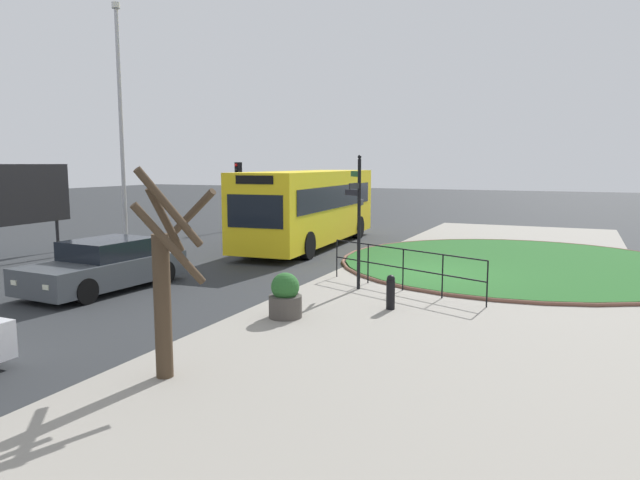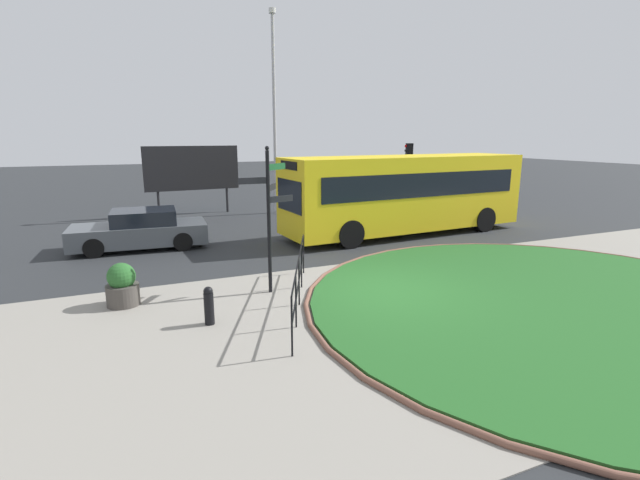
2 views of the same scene
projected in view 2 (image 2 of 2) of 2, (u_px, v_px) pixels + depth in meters
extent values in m
plane|color=#282B2D|center=(384.00, 294.00, 11.36)|extent=(120.00, 120.00, 0.00)
cube|color=gray|center=(422.00, 316.00, 9.91)|extent=(32.00, 8.78, 0.02)
cylinder|color=#235B23|center=(561.00, 304.00, 10.51)|extent=(11.53, 11.53, 0.10)
torus|color=brown|center=(561.00, 304.00, 10.51)|extent=(11.84, 11.84, 0.11)
cylinder|color=black|center=(269.00, 224.00, 11.05)|extent=(0.09, 0.09, 3.49)
sphere|color=black|center=(267.00, 148.00, 10.65)|extent=(0.10, 0.10, 0.10)
cube|color=#195128|center=(277.00, 167.00, 11.08)|extent=(0.56, 0.45, 0.15)
cube|color=black|center=(252.00, 181.00, 10.67)|extent=(0.66, 0.04, 0.15)
cube|color=black|center=(272.00, 187.00, 11.19)|extent=(0.35, 0.51, 0.15)
cube|color=black|center=(281.00, 199.00, 11.12)|extent=(0.63, 0.16, 0.15)
cylinder|color=black|center=(209.00, 309.00, 9.40)|extent=(0.20, 0.20, 0.70)
sphere|color=black|center=(208.00, 291.00, 9.32)|extent=(0.19, 0.19, 0.19)
cube|color=black|center=(299.00, 259.00, 10.30)|extent=(2.03, 4.63, 0.03)
cube|color=black|center=(299.00, 280.00, 10.41)|extent=(2.03, 4.63, 0.03)
cylinder|color=black|center=(303.00, 255.00, 12.88)|extent=(0.04, 0.04, 1.12)
cylinder|color=black|center=(301.00, 267.00, 11.65)|extent=(0.04, 0.04, 1.12)
cylinder|color=black|center=(299.00, 282.00, 10.43)|extent=(0.04, 0.04, 1.12)
cylinder|color=black|center=(296.00, 302.00, 9.20)|extent=(0.04, 0.04, 1.12)
cylinder|color=black|center=(292.00, 327.00, 7.97)|extent=(0.04, 0.04, 1.12)
cube|color=yellow|center=(405.00, 192.00, 17.98)|extent=(10.02, 3.11, 2.79)
cube|color=black|center=(427.00, 185.00, 16.81)|extent=(8.67, 0.58, 0.88)
cube|color=black|center=(387.00, 179.00, 18.98)|extent=(8.67, 0.58, 0.88)
cube|color=black|center=(289.00, 196.00, 15.77)|extent=(0.15, 2.03, 1.10)
cube|color=black|center=(289.00, 165.00, 15.54)|extent=(0.11, 1.36, 0.28)
cylinder|color=black|center=(350.00, 234.00, 15.86)|extent=(1.02, 0.36, 1.00)
cylinder|color=black|center=(320.00, 223.00, 17.84)|extent=(1.02, 0.36, 1.00)
cylinder|color=black|center=(484.00, 219.00, 18.64)|extent=(1.02, 0.36, 1.00)
cylinder|color=black|center=(446.00, 211.00, 20.62)|extent=(1.02, 0.36, 1.00)
cube|color=#474C51|center=(140.00, 234.00, 15.83)|extent=(4.53, 2.15, 0.67)
cube|color=black|center=(144.00, 217.00, 15.76)|extent=(2.18, 1.79, 0.50)
cube|color=#EAEACC|center=(64.00, 241.00, 14.58)|extent=(0.03, 0.20, 0.12)
cube|color=#EAEACC|center=(70.00, 234.00, 15.62)|extent=(0.03, 0.20, 0.12)
cylinder|color=black|center=(94.00, 248.00, 14.63)|extent=(0.65, 0.26, 0.64)
cylinder|color=black|center=(99.00, 237.00, 16.22)|extent=(0.65, 0.26, 0.64)
cylinder|color=black|center=(183.00, 242.00, 15.53)|extent=(0.65, 0.26, 0.64)
cylinder|color=black|center=(180.00, 232.00, 17.12)|extent=(0.65, 0.26, 0.64)
cylinder|color=black|center=(411.00, 176.00, 24.81)|extent=(0.11, 0.11, 3.44)
cube|color=black|center=(409.00, 151.00, 24.48)|extent=(0.31, 0.31, 0.78)
sphere|color=red|center=(406.00, 146.00, 24.40)|extent=(0.16, 0.16, 0.16)
sphere|color=black|center=(406.00, 151.00, 24.46)|extent=(0.16, 0.16, 0.16)
sphere|color=black|center=(406.00, 155.00, 24.51)|extent=(0.16, 0.16, 0.16)
cylinder|color=#B7B7BC|center=(274.00, 118.00, 22.24)|extent=(0.16, 0.16, 9.35)
cylinder|color=silver|center=(272.00, 11.00, 21.18)|extent=(0.32, 0.32, 0.22)
cylinder|color=black|center=(158.00, 193.00, 21.94)|extent=(0.12, 0.12, 2.28)
cylinder|color=black|center=(227.00, 190.00, 23.39)|extent=(0.12, 0.12, 2.28)
cube|color=#1E66B2|center=(192.00, 168.00, 22.41)|extent=(4.47, 0.37, 2.04)
cube|color=black|center=(192.00, 168.00, 22.35)|extent=(4.57, 0.29, 2.14)
cylinder|color=#47423D|center=(123.00, 295.00, 10.50)|extent=(0.73, 0.73, 0.50)
sphere|color=#286028|center=(121.00, 276.00, 10.40)|extent=(0.62, 0.62, 0.62)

